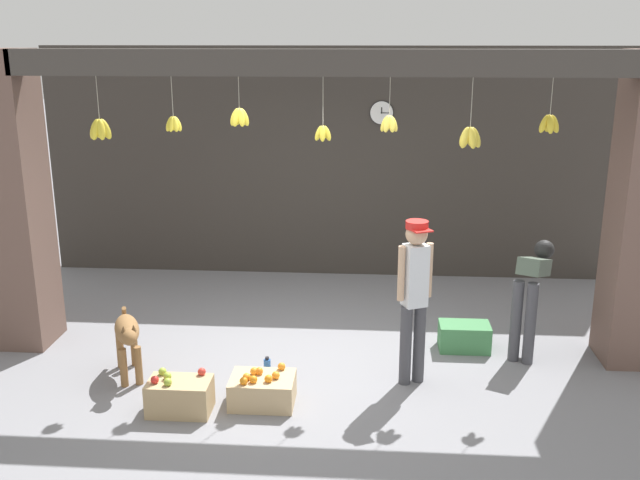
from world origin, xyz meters
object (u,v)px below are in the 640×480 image
Objects in this scene: dog at (127,335)px; produce_box_green at (464,337)px; water_bottle at (267,371)px; worker_stooping at (532,286)px; wall_clock at (382,113)px; fruit_crate_oranges at (262,390)px; fruit_crate_apples at (180,396)px; shopkeeper at (414,291)px.

dog reaches higher than produce_box_green.
water_bottle is (1.32, -0.03, -0.31)m from dog.
worker_stooping is 3.18m from wall_clock.
fruit_crate_oranges is 4.30m from wall_clock.
worker_stooping is at bearing -4.15° from produce_box_green.
water_bottle is (0.68, 0.59, -0.03)m from fruit_crate_apples.
worker_stooping is 0.87m from produce_box_green.
wall_clock reaches higher than worker_stooping.
wall_clock reaches higher than shopkeeper.
dog is at bearing -126.60° from wall_clock.
produce_box_green is at bearing -69.50° from wall_clock.
shopkeeper is (2.67, 0.08, 0.48)m from dog.
wall_clock is (-0.88, 2.34, 2.05)m from produce_box_green.
worker_stooping is at bearing -57.78° from wall_clock.
produce_box_green is at bearing -158.29° from worker_stooping.
dog is 0.50× the size of shopkeeper.
fruit_crate_oranges is at bearing 15.59° from fruit_crate_apples.
shopkeeper is 2.27m from fruit_crate_apples.
shopkeeper is 2.78× the size of fruit_crate_oranges.
dog is 1.38× the size of fruit_crate_oranges.
wall_clock is at bearing 148.09° from worker_stooping.
fruit_crate_apples is 1.76× the size of wall_clock.
shopkeeper reaches higher than fruit_crate_oranges.
worker_stooping is 2.76m from water_bottle.
water_bottle is (-1.93, -0.89, -0.02)m from produce_box_green.
fruit_crate_oranges is 2.31m from produce_box_green.
water_bottle is at bearing 92.04° from fruit_crate_oranges.
produce_box_green is 1.98× the size of water_bottle.
dog is 1.50× the size of produce_box_green.
fruit_crate_apples reaches higher than produce_box_green.
produce_box_green is at bearing 33.82° from fruit_crate_oranges.
fruit_crate_oranges is at bearing -106.01° from wall_clock.
dog is 2.71m from shopkeeper.
water_bottle is at bearing 40.95° from fruit_crate_apples.
dog is at bearing -165.20° from produce_box_green.
fruit_crate_oranges is at bearing -87.96° from water_bottle.
produce_box_green is (1.92, 1.28, 0.01)m from fruit_crate_oranges.
wall_clock reaches higher than fruit_crate_oranges.
dog is at bearing 178.75° from water_bottle.
water_bottle is at bearing 65.49° from dog.
produce_box_green is at bearing 24.73° from water_bottle.
wall_clock is at bearing 110.50° from produce_box_green.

